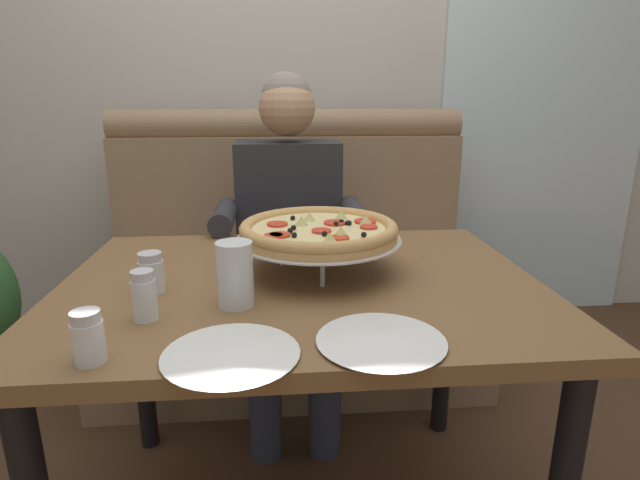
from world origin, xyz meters
name	(u,v)px	position (x,y,z in m)	size (l,w,h in m)	color
back_wall_with_window	(285,52)	(0.00, 1.49, 1.40)	(6.00, 0.12, 2.80)	beige
window_panel	(552,52)	(1.35, 1.41, 1.40)	(1.10, 0.02, 2.80)	white
booth_bench	(292,280)	(0.00, 0.91, 0.40)	(1.60, 0.78, 1.13)	#937556
dining_table	(301,313)	(0.00, 0.00, 0.65)	(1.19, 0.89, 0.74)	brown
diner_main	(290,227)	(-0.01, 0.65, 0.71)	(0.54, 0.64, 1.27)	#2D3342
pizza	(319,231)	(0.05, 0.06, 0.85)	(0.43, 0.43, 0.14)	silver
shaker_pepper_flakes	(144,299)	(-0.33, -0.21, 0.79)	(0.05, 0.05, 0.11)	white
shaker_oregano	(151,276)	(-0.35, -0.05, 0.78)	(0.06, 0.06, 0.10)	white
shaker_parmesan	(89,341)	(-0.38, -0.38, 0.78)	(0.05, 0.05, 0.10)	white
plate_near_left	(381,338)	(0.13, -0.35, 0.75)	(0.25, 0.25, 0.02)	white
plate_near_right	(231,351)	(-0.14, -0.38, 0.75)	(0.25, 0.25, 0.02)	white
drinking_glass	(235,278)	(-0.15, -0.15, 0.81)	(0.08, 0.08, 0.14)	silver
patio_chair	(509,197)	(1.53, 2.08, 0.52)	(0.41, 0.40, 0.86)	black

